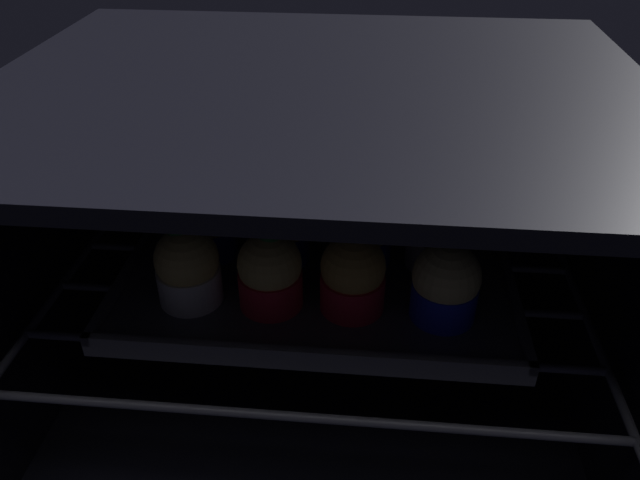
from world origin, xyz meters
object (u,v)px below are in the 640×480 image
muffin_row0_col3 (446,284)px  muffin_row2_col1 (292,188)px  muffin_row0_col1 (270,272)px  muffin_row2_col0 (225,188)px  muffin_row2_col2 (359,193)px  baking_tray (320,261)px  muffin_row1_col3 (437,233)px  muffin_row0_col2 (353,275)px  muffin_row2_col3 (431,196)px  muffin_row1_col0 (207,221)px  muffin_row0_col0 (188,267)px  muffin_row1_col2 (362,231)px  muffin_row1_col1 (280,228)px

muffin_row0_col3 → muffin_row2_col1: muffin_row2_col1 is taller
muffin_row0_col1 → muffin_row2_col0: (-8.10, 16.55, -0.31)cm
muffin_row2_col2 → muffin_row2_col1: bearing=-179.5°
baking_tray → muffin_row1_col3: (12.19, 0.03, 4.33)cm
muffin_row0_col1 → muffin_row2_col2: bearing=64.7°
muffin_row0_col2 → muffin_row2_col3: bearing=63.5°
muffin_row0_col2 → muffin_row1_col0: same height
muffin_row0_col3 → muffin_row0_col1: bearing=179.2°
muffin_row0_col0 → muffin_row2_col1: bearing=64.2°
muffin_row0_col2 → muffin_row1_col3: size_ratio=0.97×
muffin_row0_col3 → baking_tray: bearing=145.6°
muffin_row0_col3 → muffin_row1_col3: (-0.25, 8.54, 0.14)cm
baking_tray → muffin_row1_col3: size_ratio=4.70×
muffin_row2_col3 → muffin_row0_col1: bearing=-133.9°
muffin_row2_col3 → muffin_row2_col1: bearing=-179.1°
muffin_row1_col0 → muffin_row2_col2: size_ratio=1.05×
muffin_row2_col0 → muffin_row1_col0: bearing=-90.2°
baking_tray → muffin_row2_col2: 9.90cm
muffin_row2_col2 → baking_tray: bearing=-114.9°
baking_tray → muffin_row1_col2: (4.44, -0.03, 4.14)cm
muffin_row0_col3 → muffin_row2_col2: (-8.63, 16.72, -0.18)cm
muffin_row2_col0 → muffin_row0_col3: bearing=-34.4°
muffin_row0_col3 → muffin_row2_col1: 23.39cm
muffin_row0_col3 → muffin_row1_col3: bearing=91.7°
muffin_row0_col0 → muffin_row2_col2: (15.74, 16.50, -0.32)cm
baking_tray → muffin_row2_col0: (-12.08, 8.27, 3.95)cm
muffin_row0_col2 → baking_tray: bearing=115.5°
baking_tray → muffin_row2_col0: 15.16cm
muffin_row0_col0 → muffin_row2_col3: size_ratio=1.11×
muffin_row0_col1 → muffin_row1_col1: 7.93cm
muffin_row0_col2 → muffin_row0_col0: bearing=-179.2°
muffin_row0_col3 → muffin_row1_col1: bearing=153.9°
muffin_row0_col1 → muffin_row2_col1: (-0.01, 16.43, 0.06)cm
baking_tray → muffin_row2_col0: muffin_row2_col0 is taller
muffin_row0_col2 → muffin_row2_col0: size_ratio=1.13×
muffin_row1_col1 → muffin_row2_col1: 8.51cm
muffin_row1_col2 → muffin_row0_col0: bearing=-153.2°
muffin_row2_col3 → muffin_row2_col0: bearing=-179.7°
muffin_row0_col0 → muffin_row1_col0: size_ratio=1.01×
muffin_row0_col2 → muffin_row2_col0: bearing=134.3°
muffin_row0_col1 → muffin_row0_col3: 16.42cm
muffin_row0_col2 → muffin_row1_col0: (-15.95, 7.89, 0.24)cm
muffin_row1_col0 → muffin_row0_col2: bearing=-26.3°
muffin_row0_col2 → muffin_row2_col0: (-15.93, 16.35, -0.32)cm
muffin_row2_col2 → muffin_row2_col3: bearing=1.3°
muffin_row0_col3 → muffin_row1_col2: size_ratio=0.94×
muffin_row2_col2 → muffin_row0_col0: bearing=-133.7°
muffin_row2_col0 → baking_tray: bearing=-34.4°
muffin_row2_col1 → muffin_row0_col0: bearing=-115.8°
baking_tray → muffin_row0_col2: bearing=-64.5°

